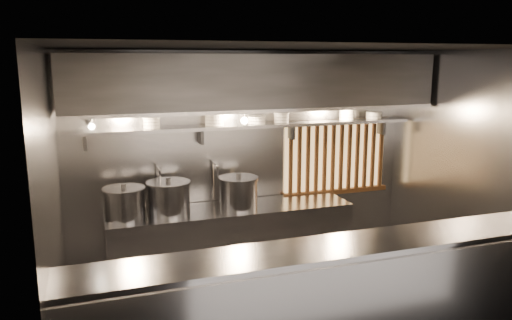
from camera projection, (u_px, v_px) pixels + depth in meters
floor at (288, 314)px, 5.35m from camera, size 4.50×4.50×0.00m
ceiling at (291, 48)px, 4.80m from camera, size 4.50×4.50×0.00m
wall_back at (245, 161)px, 6.47m from camera, size 4.50×0.00×4.50m
wall_left at (52, 209)px, 4.37m from camera, size 0.00×3.00×3.00m
wall_right at (469, 173)px, 5.79m from camera, size 0.00×3.00×3.00m
serving_counter at (330, 307)px, 4.35m from camera, size 4.50×0.56×1.13m
cooking_bench at (231, 242)px, 6.22m from camera, size 3.00×0.70×0.90m
bowl_shelf at (249, 126)px, 6.21m from camera, size 4.40×0.34×0.04m
exhaust_hood at (255, 82)px, 5.89m from camera, size 4.40×0.81×0.65m
wood_screen at (336, 157)px, 6.84m from camera, size 1.56×0.09×1.04m
faucet_left at (157, 176)px, 6.00m from camera, size 0.04×0.30×0.50m
faucet_right at (214, 172)px, 6.22m from camera, size 0.04×0.30×0.50m
heat_lamp at (88, 121)px, 5.13m from camera, size 0.25×0.35×0.20m
pendant_bulb at (244, 121)px, 6.05m from camera, size 0.09×0.09×0.19m
stock_pot_left at (124, 203)px, 5.66m from camera, size 0.57×0.57×0.41m
stock_pot_mid at (169, 198)px, 5.86m from camera, size 0.62×0.62×0.43m
stock_pot_right at (239, 192)px, 6.08m from camera, size 0.58×0.58×0.43m
bowl_stack_0 at (152, 123)px, 5.81m from camera, size 0.21×0.21×0.13m
bowl_stack_1 at (214, 119)px, 6.05m from camera, size 0.24×0.24×0.17m
bowl_stack_2 at (257, 120)px, 6.22m from camera, size 0.23×0.23×0.09m
bowl_stack_3 at (281, 118)px, 6.33m from camera, size 0.21×0.21×0.13m
bowl_stack_4 at (347, 114)px, 6.62m from camera, size 0.20×0.20×0.17m
bowl_stack_5 at (374, 115)px, 6.76m from camera, size 0.22×0.22×0.09m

